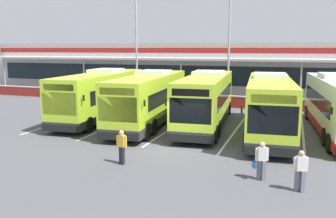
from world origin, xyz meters
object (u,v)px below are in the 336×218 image
at_px(coach_bus_right_centre, 269,106).
at_px(pedestrian_in_dark_coat, 300,170).
at_px(pedestrian_child, 122,146).
at_px(coach_bus_left_centre, 150,99).
at_px(coach_bus_leftmost, 102,95).
at_px(pedestrian_with_handbag, 261,160).
at_px(coach_bus_centre, 206,100).
at_px(lamp_post_centre, 229,39).
at_px(lamp_post_west, 136,40).

distance_m(coach_bus_right_centre, pedestrian_in_dark_coat, 9.48).
relative_size(coach_bus_right_centre, pedestrian_child, 7.61).
xyz_separation_m(coach_bus_left_centre, pedestrian_in_dark_coat, (10.08, -9.41, -0.91)).
xyz_separation_m(coach_bus_left_centre, coach_bus_right_centre, (8.26, -0.15, 0.00)).
bearing_deg(coach_bus_leftmost, pedestrian_child, -55.18).
bearing_deg(coach_bus_left_centre, coach_bus_leftmost, 171.91).
bearing_deg(coach_bus_leftmost, pedestrian_with_handbag, -35.78).
bearing_deg(pedestrian_child, coach_bus_centre, 80.12).
bearing_deg(coach_bus_right_centre, lamp_post_centre, 112.48).
bearing_deg(coach_bus_centre, coach_bus_right_centre, -13.60).
relative_size(pedestrian_in_dark_coat, lamp_post_centre, 0.15).
relative_size(coach_bus_right_centre, pedestrian_with_handbag, 7.61).
relative_size(pedestrian_with_handbag, lamp_post_west, 0.15).
bearing_deg(coach_bus_left_centre, pedestrian_with_handbag, -45.30).
xyz_separation_m(coach_bus_leftmost, coach_bus_left_centre, (4.30, -0.61, 0.00)).
relative_size(coach_bus_centre, pedestrian_child, 7.61).
bearing_deg(coach_bus_left_centre, coach_bus_centre, 12.87).
bearing_deg(pedestrian_in_dark_coat, lamp_post_west, 128.35).
bearing_deg(lamp_post_centre, lamp_post_west, -179.83).
distance_m(coach_bus_right_centre, pedestrian_child, 10.56).
bearing_deg(pedestrian_child, coach_bus_leftmost, 124.82).
height_order(coach_bus_leftmost, coach_bus_right_centre, same).
bearing_deg(lamp_post_west, pedestrian_child, -67.15).
distance_m(coach_bus_leftmost, pedestrian_in_dark_coat, 17.55).
xyz_separation_m(pedestrian_with_handbag, lamp_post_west, (-14.72, 19.76, 5.43)).
height_order(coach_bus_right_centre, pedestrian_with_handbag, coach_bus_right_centre).
bearing_deg(coach_bus_right_centre, coach_bus_left_centre, 178.95).
bearing_deg(pedestrian_in_dark_coat, lamp_post_centre, 107.54).
height_order(coach_bus_leftmost, lamp_post_west, lamp_post_west).
distance_m(coach_bus_centre, lamp_post_centre, 11.18).
bearing_deg(pedestrian_in_dark_coat, coach_bus_left_centre, 136.97).
bearing_deg(coach_bus_leftmost, pedestrian_in_dark_coat, -34.87).
distance_m(coach_bus_left_centre, lamp_post_west, 13.45).
bearing_deg(lamp_post_centre, coach_bus_centre, -88.14).
height_order(coach_bus_left_centre, lamp_post_west, lamp_post_west).
xyz_separation_m(pedestrian_child, lamp_post_centre, (1.36, 19.91, 5.42)).
bearing_deg(coach_bus_leftmost, lamp_post_centre, 53.11).
bearing_deg(pedestrian_with_handbag, coach_bus_leftmost, 144.22).
bearing_deg(pedestrian_child, pedestrian_in_dark_coat, -4.55).
bearing_deg(coach_bus_leftmost, lamp_post_west, 99.96).
relative_size(pedestrian_with_handbag, pedestrian_in_dark_coat, 1.00).
xyz_separation_m(pedestrian_in_dark_coat, lamp_post_centre, (-6.49, 20.53, 5.42)).
relative_size(coach_bus_leftmost, coach_bus_right_centre, 1.00).
xyz_separation_m(coach_bus_leftmost, pedestrian_in_dark_coat, (14.38, -10.02, -0.91)).
xyz_separation_m(coach_bus_centre, lamp_post_centre, (-0.33, 10.23, 4.50)).
distance_m(pedestrian_with_handbag, pedestrian_in_dark_coat, 1.68).
xyz_separation_m(coach_bus_right_centre, lamp_post_west, (-14.40, 11.24, 4.50)).
bearing_deg(pedestrian_in_dark_coat, coach_bus_leftmost, 145.13).
xyz_separation_m(coach_bus_leftmost, pedestrian_with_handbag, (12.87, -9.28, -0.93)).
bearing_deg(coach_bus_right_centre, coach_bus_centre, 166.40).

